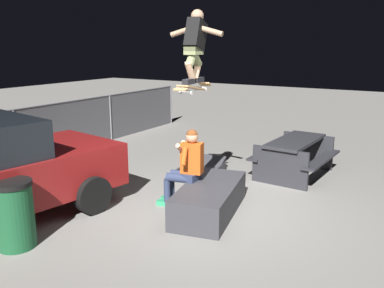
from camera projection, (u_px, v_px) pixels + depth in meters
The scene contains 9 objects.
ground_plane at pixel (215, 212), 6.49m from camera, with size 40.00×40.00×0.00m, color gray.
ledge_box_main at pixel (210, 199), 6.41m from camera, with size 1.76×0.78×0.46m, color #38383D.
person_sitting_on_ledge at pixel (186, 164), 6.56m from camera, with size 0.59×0.78×1.30m.
skateboard at pixel (194, 88), 6.40m from camera, with size 1.03×0.31×0.15m.
skater_airborne at pixel (195, 43), 6.29m from camera, with size 0.63×0.89×1.12m.
kicker_ramp at pixel (201, 172), 8.34m from camera, with size 1.26×0.91×0.38m.
picnic_table_back at pixel (295, 152), 8.22m from camera, with size 1.78×1.44×0.75m.
trash_bin at pixel (14, 214), 5.28m from camera, with size 0.51×0.51×0.90m.
fence_back at pixel (16, 136), 8.78m from camera, with size 12.05×0.05×1.27m.
Camera 1 is at (-5.37, -2.80, 2.59)m, focal length 38.11 mm.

